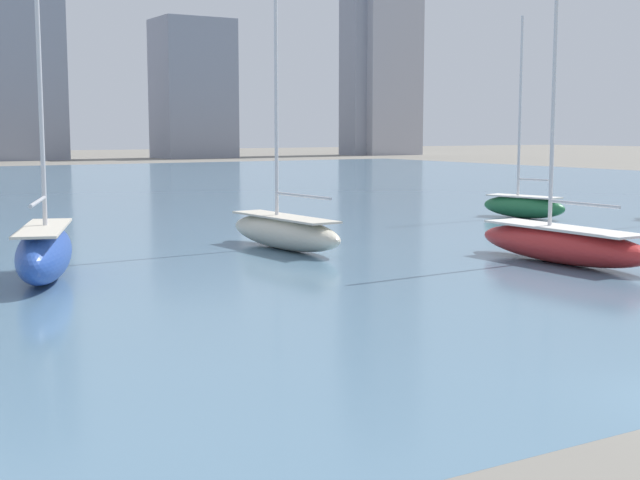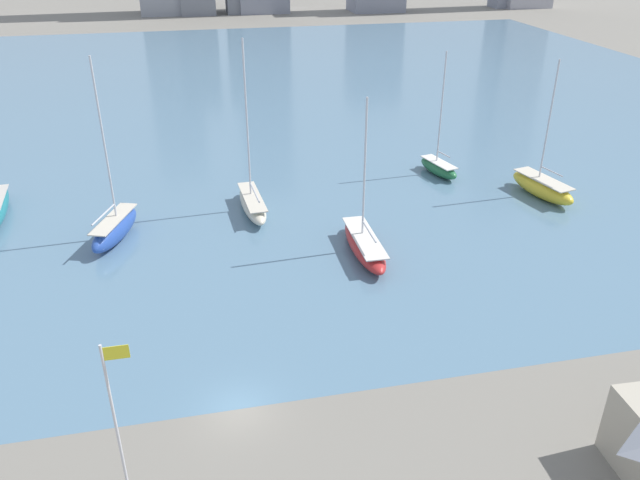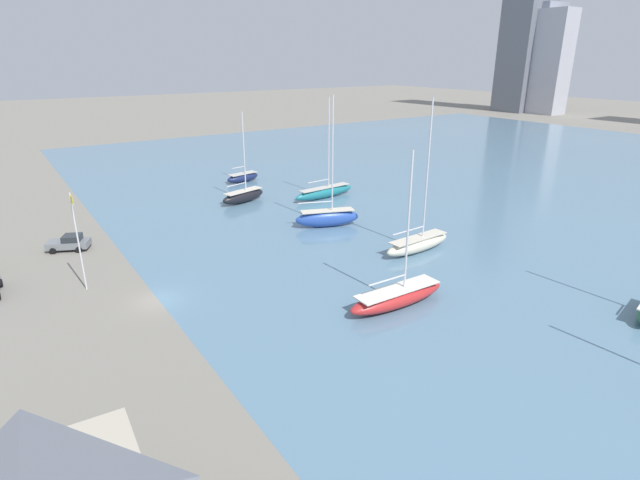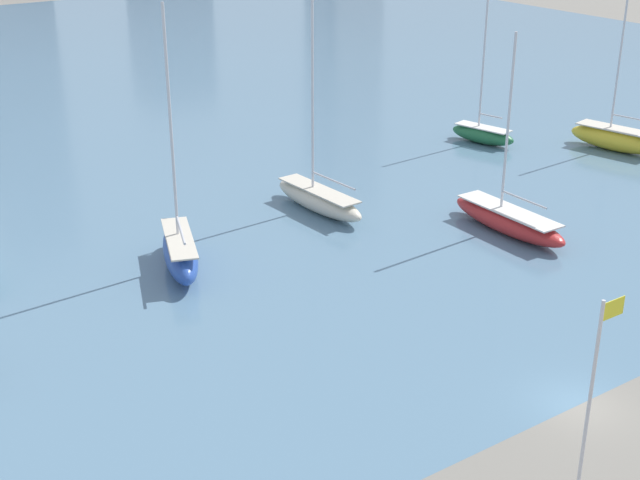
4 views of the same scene
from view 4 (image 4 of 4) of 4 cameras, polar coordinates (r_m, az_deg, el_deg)
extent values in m
plane|color=gray|center=(43.37, 16.22, -10.11)|extent=(500.00, 500.00, 0.00)
cube|color=slate|center=(99.20, -16.43, 8.71)|extent=(180.00, 140.00, 0.00)
cylinder|color=silver|center=(34.47, 16.78, -10.50)|extent=(0.14, 0.14, 9.15)
cube|color=yellow|center=(32.92, 18.28, -4.18)|extent=(1.10, 0.03, 0.70)
ellipsoid|color=#284CA8|center=(54.86, -8.94, -0.86)|extent=(4.65, 8.28, 2.13)
cube|color=beige|center=(54.46, -9.01, 0.12)|extent=(3.81, 6.79, 0.10)
cube|color=#2D2D33|center=(55.10, -8.90, -1.41)|extent=(0.65, 1.42, 0.96)
cylinder|color=silver|center=(52.76, -9.54, 7.34)|extent=(0.18, 0.18, 13.81)
cylinder|color=silver|center=(52.60, -8.91, 0.64)|extent=(1.62, 4.08, 0.14)
ellipsoid|color=#236B3D|center=(80.56, 10.37, 6.63)|extent=(3.24, 6.47, 1.50)
cube|color=silver|center=(80.37, 10.40, 7.11)|extent=(2.65, 5.30, 0.10)
cube|color=#2D2D33|center=(80.68, 10.35, 6.35)|extent=(0.41, 1.12, 0.67)
cylinder|color=silver|center=(79.21, 10.43, 11.33)|extent=(0.18, 0.18, 11.85)
cylinder|color=silver|center=(79.73, 10.88, 7.80)|extent=(0.67, 2.26, 0.14)
ellipsoid|color=#B72828|center=(61.11, 11.95, 1.20)|extent=(2.49, 9.88, 1.62)
cube|color=silver|center=(60.83, 12.01, 1.86)|extent=(2.04, 8.10, 0.10)
cube|color=#2D2D33|center=(61.27, 11.91, 0.82)|extent=(0.18, 1.78, 0.73)
cylinder|color=silver|center=(59.50, 11.97, 7.37)|extent=(0.18, 0.18, 11.67)
cylinder|color=silver|center=(59.66, 12.92, 2.53)|extent=(0.18, 3.92, 0.14)
ellipsoid|color=yellow|center=(81.30, 18.42, 6.14)|extent=(4.10, 8.74, 1.96)
cube|color=beige|center=(81.05, 18.50, 6.76)|extent=(3.36, 7.16, 0.10)
cube|color=#2D2D33|center=(81.45, 18.37, 5.77)|extent=(0.47, 1.52, 0.88)
cylinder|color=silver|center=(79.96, 18.63, 10.94)|extent=(0.18, 0.18, 11.77)
cylinder|color=silver|center=(80.41, 19.17, 7.41)|extent=(0.77, 2.99, 0.14)
ellipsoid|color=beige|center=(63.43, -0.08, 2.56)|extent=(2.57, 9.30, 1.65)
cube|color=beige|center=(63.17, -0.08, 3.22)|extent=(2.11, 7.63, 0.10)
cube|color=#2D2D33|center=(63.60, -0.08, 2.18)|extent=(0.26, 1.66, 0.74)
cylinder|color=silver|center=(61.59, -0.48, 9.84)|extent=(0.18, 0.18, 14.61)
cylinder|color=silver|center=(61.56, 0.86, 3.82)|extent=(0.42, 4.68, 0.14)
camera|label=1|loc=(23.72, 11.36, -23.98)|focal=50.00mm
camera|label=2|loc=(29.03, 71.43, 13.00)|focal=35.00mm
camera|label=3|loc=(71.00, 47.52, 13.56)|focal=28.00mm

